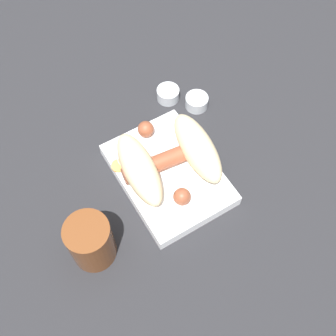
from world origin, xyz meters
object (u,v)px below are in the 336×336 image
at_px(bread_roll, 168,157).
at_px(sausage, 163,161).
at_px(food_tray, 168,174).
at_px(condiment_cup_near, 197,102).
at_px(condiment_cup_far, 168,95).
at_px(drink_glass, 91,242).

xyz_separation_m(bread_roll, sausage, (0.00, 0.01, -0.01)).
height_order(food_tray, sausage, sausage).
relative_size(sausage, condiment_cup_near, 4.00).
bearing_deg(condiment_cup_far, bread_roll, 149.01).
xyz_separation_m(food_tray, sausage, (0.01, 0.00, 0.03)).
height_order(condiment_cup_near, drink_glass, drink_glass).
xyz_separation_m(food_tray, drink_glass, (-0.06, 0.17, 0.03)).
bearing_deg(sausage, drink_glass, 112.26).
bearing_deg(condiment_cup_far, sausage, 146.05).
bearing_deg(bread_roll, drink_glass, 110.12).
bearing_deg(food_tray, drink_glass, 108.07).
height_order(bread_roll, drink_glass, drink_glass).
bearing_deg(condiment_cup_far, condiment_cup_near, -140.07).
bearing_deg(condiment_cup_near, food_tray, 129.93).
bearing_deg(condiment_cup_near, sausage, 125.93).
bearing_deg(sausage, condiment_cup_near, -54.07).
height_order(food_tray, drink_glass, drink_glass).
xyz_separation_m(sausage, condiment_cup_near, (0.10, -0.14, -0.03)).
bearing_deg(sausage, condiment_cup_far, -33.95).
distance_m(sausage, drink_glass, 0.19).
bearing_deg(condiment_cup_far, drink_glass, 128.58).
relative_size(condiment_cup_near, drink_glass, 0.48).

